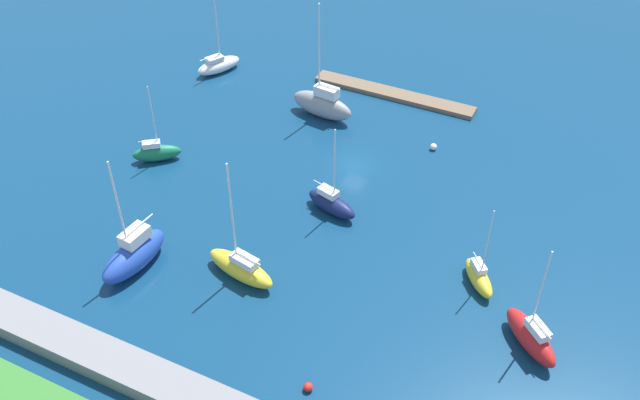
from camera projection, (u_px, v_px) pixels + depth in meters
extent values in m
plane|color=navy|center=(355.00, 165.00, 75.25)|extent=(160.00, 160.00, 0.00)
cube|color=brown|center=(393.00, 94.00, 85.86)|extent=(20.28, 2.29, 0.54)
cube|color=gray|center=(180.00, 392.00, 52.49)|extent=(60.43, 3.27, 1.44)
ellipsoid|color=yellow|center=(241.00, 268.00, 62.03)|extent=(7.35, 3.34, 2.01)
cube|color=silver|center=(244.00, 260.00, 60.91)|extent=(2.74, 1.69, 0.68)
cylinder|color=silver|center=(232.00, 214.00, 58.22)|extent=(0.17, 0.17, 10.38)
cylinder|color=silver|center=(248.00, 258.00, 60.38)|extent=(2.76, 0.65, 0.14)
ellipsoid|color=red|center=(530.00, 337.00, 55.94)|extent=(5.75, 5.46, 2.32)
cube|color=silver|center=(538.00, 329.00, 54.61)|extent=(2.35, 2.28, 0.73)
cylinder|color=silver|center=(541.00, 290.00, 52.85)|extent=(0.15, 0.15, 8.00)
cylinder|color=silver|center=(542.00, 328.00, 54.02)|extent=(1.80, 1.65, 0.12)
ellipsoid|color=#141E4C|center=(332.00, 204.00, 68.83)|extent=(5.98, 3.22, 1.89)
cube|color=silver|center=(328.00, 192.00, 68.24)|extent=(2.26, 1.57, 0.69)
cylinder|color=silver|center=(335.00, 165.00, 65.52)|extent=(0.14, 0.14, 7.98)
cylinder|color=silver|center=(324.00, 186.00, 68.21)|extent=(2.55, 0.80, 0.11)
ellipsoid|color=white|center=(219.00, 65.00, 90.03)|extent=(4.57, 6.33, 1.76)
cube|color=silver|center=(215.00, 59.00, 89.09)|extent=(2.10, 2.51, 0.48)
cylinder|color=silver|center=(217.00, 26.00, 86.73)|extent=(0.14, 0.14, 8.96)
cylinder|color=silver|center=(210.00, 57.00, 88.53)|extent=(1.38, 2.63, 0.12)
ellipsoid|color=gray|center=(322.00, 105.00, 81.65)|extent=(7.97, 3.09, 2.93)
cube|color=silver|center=(327.00, 92.00, 80.08)|extent=(2.93, 1.64, 1.18)
cylinder|color=silver|center=(319.00, 50.00, 77.35)|extent=(0.19, 0.19, 10.98)
cylinder|color=silver|center=(330.00, 87.00, 79.45)|extent=(2.76, 0.47, 0.15)
ellipsoid|color=#19724C|center=(157.00, 153.00, 75.37)|extent=(5.03, 4.31, 1.83)
cube|color=silver|center=(151.00, 144.00, 74.53)|extent=(2.03, 1.84, 0.61)
cylinder|color=silver|center=(153.00, 117.00, 72.49)|extent=(0.12, 0.12, 7.27)
cylinder|color=silver|center=(148.00, 141.00, 74.19)|extent=(1.64, 1.26, 0.10)
ellipsoid|color=#2347B2|center=(134.00, 256.00, 62.65)|extent=(3.31, 7.58, 2.80)
cube|color=silver|center=(135.00, 236.00, 61.77)|extent=(1.82, 2.79, 1.14)
cylinder|color=silver|center=(118.00, 206.00, 58.52)|extent=(0.18, 0.18, 9.32)
cylinder|color=silver|center=(139.00, 225.00, 61.80)|extent=(0.47, 3.41, 0.14)
ellipsoid|color=yellow|center=(479.00, 278.00, 61.36)|extent=(4.14, 4.58, 1.66)
cube|color=silver|center=(479.00, 266.00, 60.93)|extent=(1.76, 1.87, 0.55)
cylinder|color=silver|center=(488.00, 243.00, 58.37)|extent=(0.11, 0.11, 7.11)
cylinder|color=silver|center=(478.00, 260.00, 60.92)|extent=(1.31, 1.56, 0.09)
sphere|color=red|center=(308.00, 387.00, 53.27)|extent=(0.74, 0.74, 0.74)
sphere|color=white|center=(434.00, 147.00, 77.20)|extent=(0.75, 0.75, 0.75)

